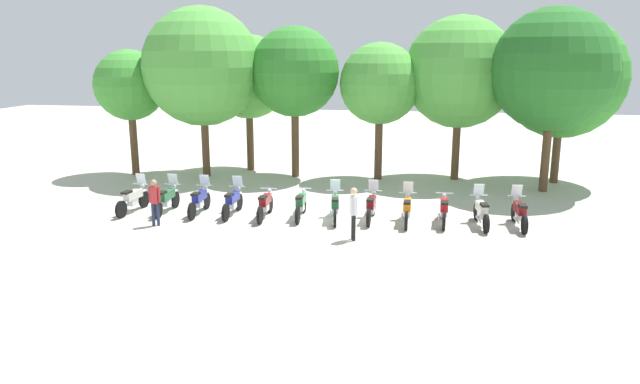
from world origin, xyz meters
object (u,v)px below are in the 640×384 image
at_px(motorcycle_3, 233,202).
at_px(tree_6, 553,70).
at_px(person_0, 354,210).
at_px(tree_7, 563,77).
at_px(motorcycle_1, 167,199).
at_px(tree_1, 202,67).
at_px(motorcycle_0, 133,199).
at_px(motorcycle_4, 265,204).
at_px(motorcycle_10, 481,212).
at_px(person_1, 155,199).
at_px(tree_2, 248,77).
at_px(tree_5, 460,72).
at_px(motorcycle_2, 200,200).
at_px(motorcycle_6, 335,206).
at_px(tree_3, 295,72).
at_px(motorcycle_5, 301,204).
at_px(motorcycle_11, 519,213).
at_px(motorcycle_7, 371,206).
at_px(motorcycle_9, 444,210).
at_px(tree_0, 130,86).
at_px(motorcycle_8, 407,209).

height_order(motorcycle_3, tree_6, tree_6).
relative_size(person_0, tree_7, 0.23).
distance_m(motorcycle_1, tree_1, 8.15).
height_order(motorcycle_0, motorcycle_4, motorcycle_0).
relative_size(motorcycle_0, motorcycle_10, 1.00).
height_order(motorcycle_4, tree_6, tree_6).
relative_size(person_1, tree_2, 0.24).
bearing_deg(motorcycle_4, motorcycle_0, 89.35).
bearing_deg(motorcycle_4, tree_5, -42.93).
xyz_separation_m(motorcycle_2, motorcycle_10, (10.15, 0.17, 0.00)).
distance_m(motorcycle_6, tree_3, 8.99).
bearing_deg(tree_6, motorcycle_1, -157.32).
xyz_separation_m(motorcycle_5, motorcycle_11, (7.61, 0.12, 0.01)).
xyz_separation_m(motorcycle_5, tree_2, (-4.33, 8.35, 4.14)).
bearing_deg(motorcycle_5, motorcycle_7, -91.37).
height_order(person_1, tree_3, tree_3).
bearing_deg(motorcycle_9, tree_5, -4.34).
bearing_deg(motorcycle_2, tree_1, 17.43).
height_order(motorcycle_11, tree_1, tree_1).
relative_size(motorcycle_5, tree_1, 0.28).
relative_size(motorcycle_5, motorcycle_10, 1.00).
bearing_deg(motorcycle_3, motorcycle_11, -88.45).
bearing_deg(tree_1, tree_5, 6.53).
relative_size(motorcycle_5, tree_2, 0.33).
bearing_deg(tree_6, tree_0, 178.96).
relative_size(motorcycle_2, motorcycle_5, 1.00).
distance_m(motorcycle_3, tree_7, 15.64).
xyz_separation_m(person_0, tree_1, (-8.17, 8.72, 4.18)).
bearing_deg(tree_0, motorcycle_3, -42.12).
relative_size(motorcycle_1, motorcycle_3, 1.00).
bearing_deg(motorcycle_1, motorcycle_0, 97.68).
height_order(motorcycle_2, tree_1, tree_1).
xyz_separation_m(motorcycle_7, motorcycle_8, (1.27, -0.12, 0.00)).
relative_size(motorcycle_2, tree_5, 0.29).
height_order(motorcycle_1, motorcycle_10, same).
relative_size(motorcycle_2, person_0, 1.27).
distance_m(motorcycle_1, tree_3, 9.16).
xyz_separation_m(motorcycle_8, motorcycle_11, (3.80, 0.16, 0.00)).
relative_size(motorcycle_0, tree_5, 0.29).
bearing_deg(motorcycle_3, motorcycle_7, -87.63).
relative_size(motorcycle_9, tree_2, 0.33).
height_order(motorcycle_8, person_1, person_1).
bearing_deg(tree_5, tree_0, -174.23).
relative_size(tree_3, tree_7, 0.94).
bearing_deg(motorcycle_10, motorcycle_5, 83.39).
bearing_deg(motorcycle_6, person_1, 97.82).
relative_size(motorcycle_3, tree_1, 0.28).
xyz_separation_m(motorcycle_0, motorcycle_3, (3.80, 0.23, 0.00)).
bearing_deg(tree_0, motorcycle_8, -25.19).
bearing_deg(tree_7, tree_1, -175.23).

